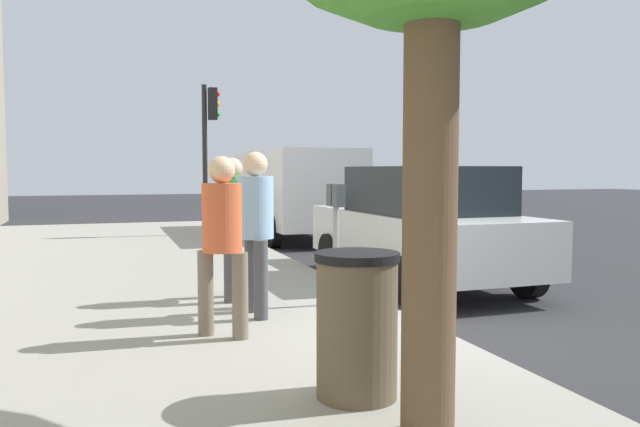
% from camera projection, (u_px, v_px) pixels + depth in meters
% --- Properties ---
extents(ground_plane, '(80.00, 80.00, 0.00)m').
position_uv_depth(ground_plane, '(432.00, 340.00, 6.50)').
color(ground_plane, '#2B2B2D').
rests_on(ground_plane, ground).
extents(sidewalk_slab, '(28.00, 6.00, 0.15)m').
position_uv_depth(sidewalk_slab, '(123.00, 360.00, 5.54)').
color(sidewalk_slab, gray).
rests_on(sidewalk_slab, ground_plane).
extents(parking_meter, '(0.36, 0.12, 1.41)m').
position_uv_depth(parking_meter, '(336.00, 218.00, 7.40)').
color(parking_meter, gray).
rests_on(parking_meter, sidewalk_slab).
extents(pedestrian_at_meter, '(0.53, 0.38, 1.76)m').
position_uv_depth(pedestrian_at_meter, '(256.00, 220.00, 6.85)').
color(pedestrian_at_meter, '#47474C').
rests_on(pedestrian_at_meter, sidewalk_slab).
extents(pedestrian_bystander, '(0.39, 0.43, 1.70)m').
position_uv_depth(pedestrian_bystander, '(222.00, 232.00, 5.97)').
color(pedestrian_bystander, '#726656').
rests_on(pedestrian_bystander, sidewalk_slab).
extents(parking_officer, '(0.50, 0.37, 1.72)m').
position_uv_depth(parking_officer, '(232.00, 217.00, 7.72)').
color(parking_officer, '#47474C').
rests_on(parking_officer, sidewalk_slab).
extents(parked_sedan_near, '(4.44, 2.05, 1.77)m').
position_uv_depth(parked_sedan_near, '(421.00, 225.00, 9.56)').
color(parked_sedan_near, silver).
rests_on(parked_sedan_near, ground_plane).
extents(parked_van_far, '(5.21, 2.14, 2.18)m').
position_uv_depth(parked_van_far, '(294.00, 188.00, 15.92)').
color(parked_van_far, silver).
rests_on(parked_van_far, ground_plane).
extents(traffic_signal, '(0.24, 0.44, 3.60)m').
position_uv_depth(traffic_signal, '(209.00, 134.00, 15.40)').
color(traffic_signal, black).
rests_on(traffic_signal, sidewalk_slab).
extents(trash_bin, '(0.59, 0.59, 1.01)m').
position_uv_depth(trash_bin, '(357.00, 325.00, 4.42)').
color(trash_bin, brown).
rests_on(trash_bin, sidewalk_slab).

